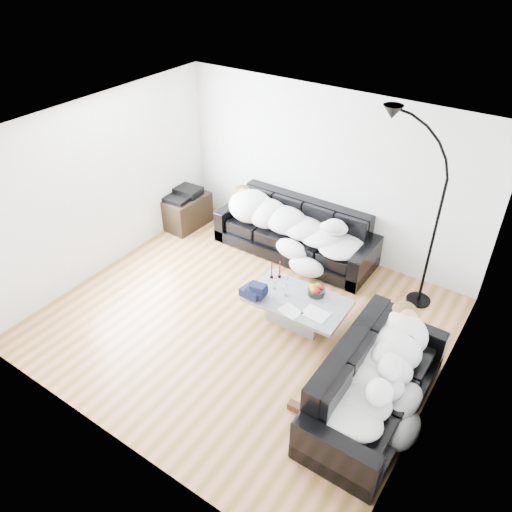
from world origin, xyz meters
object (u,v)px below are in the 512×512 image
Objects in this scene: sofa_right at (377,382)px; sleeper_back at (294,220)px; av_cabinet at (186,211)px; floor_lamp at (435,231)px; fruit_bowl at (317,290)px; wine_glass_a at (287,280)px; sleeper_right at (379,368)px; candle_right at (280,269)px; shoes at (308,407)px; candle_left at (272,270)px; stereo at (184,193)px; coffee_table at (297,310)px; sofa_back at (295,231)px; wine_glass_b at (275,284)px; wine_glass_c at (286,290)px.

sofa_right is 3.13m from sleeper_back.
av_cabinet is 0.34× the size of floor_lamp.
floor_lamp reaches higher than fruit_bowl.
wine_glass_a is at bearing -63.48° from sleeper_back.
sleeper_back is 3.12m from sleeper_right.
sofa_right is 8.09× the size of candle_right.
floor_lamp is (-0.21, 2.12, 0.53)m from sleeper_right.
floor_lamp is at bearing 90.73° from shoes.
candle_right is 0.11× the size of floor_lamp.
wine_glass_a is 0.27m from candle_left.
sleeper_back is (-2.29, 2.12, 0.21)m from sofa_right.
wine_glass_a is at bearing -31.26° from candle_right.
candle_left is 0.59× the size of shoes.
sleeper_back is 1.33m from wine_glass_a.
sleeper_right reaches higher than wine_glass_a.
stereo is (0.00, 0.00, 0.34)m from av_cabinet.
fruit_bowl is at bearing 125.21° from shoes.
coffee_table is (0.87, -1.35, -0.45)m from sleeper_back.
sofa_back is 5.92× the size of shoes.
fruit_bowl is 1.30× the size of wine_glass_a.
coffee_table is 1.63× the size of av_cabinet.
coffee_table is 2.07m from floor_lamp.
stereo reaches higher than coffee_table.
sleeper_right is 1.95m from wine_glass_a.
sleeper_back is 2.08m from av_cabinet.
sleeper_right is 7.81× the size of fruit_bowl.
wine_glass_b is 2.19m from floor_lamp.
candle_right reaches higher than wine_glass_c.
stereo reaches higher than candle_left.
wine_glass_c reaches higher than wine_glass_b.
candle_left is at bearing -24.91° from stereo.
wine_glass_b is at bearing -70.10° from sofa_back.
wine_glass_b is 2.76m from stereo.
coffee_table is 0.43m from wine_glass_a.
candle_left is 0.59× the size of stereo.
floor_lamp is at bearing 33.17° from candle_left.
av_cabinet is 1.84× the size of stereo.
sofa_right is at bearing -28.79° from wine_glass_a.
candle_left is 2.20m from floor_lamp.
floor_lamp is at bearing 47.85° from coffee_table.
stereo is 0.19× the size of floor_lamp.
sleeper_back reaches higher than sofa_back.
shoes is 0.99× the size of stereo.
av_cabinet is at bearing 0.00° from stereo.
sleeper_right is at bearing -27.43° from stereo.
sleeper_back is 2.71× the size of av_cabinet.
sofa_back reaches higher than candle_left.
candle_left reaches higher than wine_glass_b.
fruit_bowl is 3.17m from stereo.
shoes is (1.31, -1.47, -0.47)m from candle_right.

